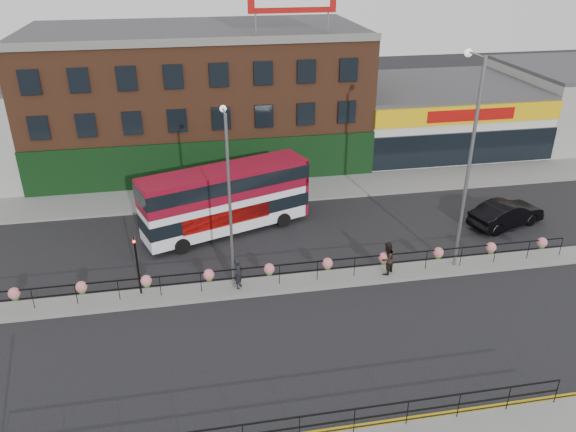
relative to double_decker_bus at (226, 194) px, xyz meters
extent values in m
plane|color=black|center=(3.09, -6.56, -2.54)|extent=(120.00, 120.00, 0.00)
cube|color=gray|center=(3.09, 5.44, -2.46)|extent=(60.00, 4.00, 0.15)
cube|color=gray|center=(3.09, -6.56, -2.46)|extent=(60.00, 1.60, 0.15)
cube|color=gold|center=(3.09, -16.26, -2.53)|extent=(60.00, 0.10, 0.01)
cube|color=gold|center=(3.09, -16.44, -2.53)|extent=(60.00, 0.10, 0.01)
cube|color=brown|center=(-0.91, 13.44, 2.46)|extent=(25.00, 12.00, 10.00)
cube|color=#3F3F42|center=(-0.91, 13.44, 7.61)|extent=(25.00, 12.00, 0.30)
cube|color=black|center=(-0.91, 7.36, -0.84)|extent=(25.00, 0.25, 3.40)
cube|color=silver|center=(19.09, 13.44, -0.04)|extent=(15.00, 12.00, 5.00)
cube|color=#3F3F42|center=(19.09, 13.44, 2.61)|extent=(15.00, 12.00, 0.30)
cube|color=#E7B20A|center=(19.09, 7.36, 1.76)|extent=(15.00, 0.25, 1.40)
cube|color=#9E0907|center=(19.09, 7.24, 1.76)|extent=(7.00, 0.10, 0.90)
cube|color=black|center=(19.09, 7.36, -0.94)|extent=(15.00, 0.25, 2.60)
cylinder|color=slate|center=(3.09, 8.44, 8.46)|extent=(0.12, 0.12, 1.40)
cylinder|color=slate|center=(8.09, 8.44, 8.46)|extent=(0.12, 0.12, 1.40)
cube|color=black|center=(3.09, -6.56, -1.29)|extent=(30.00, 0.05, 0.05)
cube|color=black|center=(3.09, -6.56, -1.78)|extent=(30.00, 0.05, 0.05)
cylinder|color=black|center=(-9.91, -6.56, -1.84)|extent=(0.04, 0.04, 1.10)
cylinder|color=black|center=(-7.91, -6.56, -1.84)|extent=(0.04, 0.04, 1.10)
cylinder|color=black|center=(-5.91, -6.56, -1.84)|extent=(0.04, 0.04, 1.10)
cylinder|color=black|center=(-3.91, -6.56, -1.84)|extent=(0.04, 0.04, 1.10)
cylinder|color=black|center=(-1.91, -6.56, -1.84)|extent=(0.04, 0.04, 1.10)
cylinder|color=black|center=(0.09, -6.56, -1.84)|extent=(0.04, 0.04, 1.10)
cylinder|color=black|center=(2.09, -6.56, -1.84)|extent=(0.04, 0.04, 1.10)
cylinder|color=black|center=(4.09, -6.56, -1.84)|extent=(0.04, 0.04, 1.10)
cylinder|color=black|center=(6.09, -6.56, -1.84)|extent=(0.04, 0.04, 1.10)
cylinder|color=black|center=(8.09, -6.56, -1.84)|extent=(0.04, 0.04, 1.10)
cylinder|color=black|center=(10.09, -6.56, -1.84)|extent=(0.04, 0.04, 1.10)
cylinder|color=black|center=(12.09, -6.56, -1.84)|extent=(0.04, 0.04, 1.10)
cylinder|color=black|center=(14.09, -6.56, -1.84)|extent=(0.04, 0.04, 1.10)
cylinder|color=black|center=(16.09, -6.56, -1.84)|extent=(0.04, 0.04, 1.10)
cylinder|color=black|center=(18.09, -6.56, -1.84)|extent=(0.04, 0.04, 1.10)
sphere|color=#D16E74|center=(-10.66, -6.56, -1.44)|extent=(0.56, 0.56, 0.56)
sphere|color=#346C1E|center=(-10.66, -6.56, -1.67)|extent=(0.36, 0.36, 0.36)
sphere|color=#D16E74|center=(-7.60, -6.56, -1.44)|extent=(0.56, 0.56, 0.56)
sphere|color=#346C1E|center=(-7.60, -6.56, -1.67)|extent=(0.36, 0.36, 0.36)
sphere|color=#D16E74|center=(-4.55, -6.56, -1.44)|extent=(0.56, 0.56, 0.56)
sphere|color=#346C1E|center=(-4.55, -6.56, -1.67)|extent=(0.36, 0.36, 0.36)
sphere|color=#D16E74|center=(-1.49, -6.56, -1.44)|extent=(0.56, 0.56, 0.56)
sphere|color=#346C1E|center=(-1.49, -6.56, -1.67)|extent=(0.36, 0.36, 0.36)
sphere|color=#D16E74|center=(1.56, -6.56, -1.44)|extent=(0.56, 0.56, 0.56)
sphere|color=#346C1E|center=(1.56, -6.56, -1.67)|extent=(0.36, 0.36, 0.36)
sphere|color=#D16E74|center=(4.62, -6.56, -1.44)|extent=(0.56, 0.56, 0.56)
sphere|color=#346C1E|center=(4.62, -6.56, -1.67)|extent=(0.36, 0.36, 0.36)
sphere|color=#D16E74|center=(7.67, -6.56, -1.44)|extent=(0.56, 0.56, 0.56)
sphere|color=#346C1E|center=(7.67, -6.56, -1.67)|extent=(0.36, 0.36, 0.36)
sphere|color=#D16E74|center=(10.73, -6.56, -1.44)|extent=(0.56, 0.56, 0.56)
sphere|color=#346C1E|center=(10.73, -6.56, -1.67)|extent=(0.36, 0.36, 0.36)
sphere|color=#D16E74|center=(13.79, -6.56, -1.44)|extent=(0.56, 0.56, 0.56)
sphere|color=#346C1E|center=(13.79, -6.56, -1.67)|extent=(0.36, 0.36, 0.36)
sphere|color=#D16E74|center=(16.84, -6.56, -1.44)|extent=(0.56, 0.56, 0.56)
sphere|color=#346C1E|center=(16.84, -6.56, -1.67)|extent=(0.36, 0.36, 0.36)
cube|color=black|center=(1.09, -16.66, -1.29)|extent=(20.00, 0.05, 0.05)
cube|color=black|center=(1.09, -16.66, -1.78)|extent=(20.00, 0.05, 0.05)
cylinder|color=black|center=(1.09, -16.66, -1.84)|extent=(0.04, 0.04, 1.10)
cylinder|color=black|center=(3.09, -16.66, -1.84)|extent=(0.04, 0.04, 1.10)
cylinder|color=black|center=(5.09, -16.66, -1.84)|extent=(0.04, 0.04, 1.10)
cylinder|color=black|center=(7.09, -16.66, -1.84)|extent=(0.04, 0.04, 1.10)
cylinder|color=black|center=(9.09, -16.66, -1.84)|extent=(0.04, 0.04, 1.10)
cylinder|color=black|center=(11.09, -16.66, -1.84)|extent=(0.04, 0.04, 1.10)
cube|color=white|center=(-0.05, -0.02, -0.33)|extent=(10.31, 5.55, 3.68)
cube|color=maroon|center=(-0.05, -0.02, 0.73)|extent=(10.39, 5.63, 1.66)
cube|color=black|center=(-0.05, -0.02, -0.97)|extent=(10.42, 5.65, 0.83)
cube|color=black|center=(-0.05, -0.02, 0.87)|extent=(10.44, 5.68, 0.83)
cube|color=maroon|center=(-0.05, -0.02, 1.54)|extent=(10.31, 5.55, 0.11)
cube|color=maroon|center=(4.68, 1.66, -0.33)|extent=(0.98, 2.29, 3.68)
cube|color=#9E0907|center=(-0.09, -1.27, -1.02)|extent=(5.22, 1.88, 0.92)
cylinder|color=black|center=(-2.79, -2.21, -2.08)|extent=(0.96, 0.57, 0.92)
cylinder|color=black|center=(-3.56, -0.04, -2.08)|extent=(0.96, 0.57, 0.92)
cylinder|color=black|center=(3.46, 0.01, -2.08)|extent=(0.96, 0.57, 0.92)
cylinder|color=black|center=(2.69, 2.18, -2.08)|extent=(0.96, 0.57, 0.92)
imported|color=black|center=(17.13, -2.36, -1.72)|extent=(4.54, 5.95, 1.64)
imported|color=black|center=(0.01, -6.54, -1.56)|extent=(0.89, 0.83, 1.66)
imported|color=black|center=(7.82, -6.62, -1.47)|extent=(1.58, 1.58, 1.84)
cylinder|color=slate|center=(-0.25, -6.39, 2.14)|extent=(0.15, 0.15, 9.07)
cylinder|color=slate|center=(-0.25, -5.71, 6.59)|extent=(0.09, 1.36, 0.09)
sphere|color=silver|center=(-0.25, -5.03, 6.54)|extent=(0.33, 0.33, 0.33)
cylinder|color=slate|center=(11.81, -6.44, 3.21)|extent=(0.18, 0.18, 11.20)
cylinder|color=slate|center=(11.81, -5.60, 8.70)|extent=(0.11, 1.68, 0.11)
sphere|color=silver|center=(11.81, -4.76, 8.64)|extent=(0.40, 0.40, 0.40)
cylinder|color=black|center=(-4.91, -6.16, -0.79)|extent=(0.10, 0.10, 3.20)
imported|color=black|center=(-4.91, -6.16, 0.81)|extent=(0.15, 0.18, 0.90)
sphere|color=#FF190C|center=(-4.91, -6.28, 0.63)|extent=(0.14, 0.14, 0.14)
camera|label=1|loc=(-1.91, -30.72, 13.59)|focal=35.00mm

